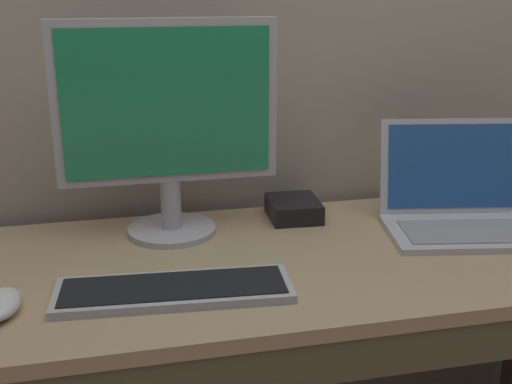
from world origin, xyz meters
The scene contains 6 objects.
desk centered at (0.00, -0.01, 0.52)m, with size 1.50×0.60×0.74m.
laptop_silver centered at (0.39, 0.06, 0.79)m, with size 0.39×0.32×0.23m.
external_monitor centered at (-0.25, 0.17, 0.99)m, with size 0.46×0.19×0.46m.
wired_keyboard centered at (-0.28, -0.12, 0.75)m, with size 0.43×0.17×0.02m.
computer_mouse centered at (-0.57, -0.13, 0.76)m, with size 0.06×0.11×0.03m, color white.
external_drive_box centered at (0.04, 0.21, 0.77)m, with size 0.12×0.13×0.04m, color black.
Camera 1 is at (-0.37, -1.16, 1.27)m, focal length 45.03 mm.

